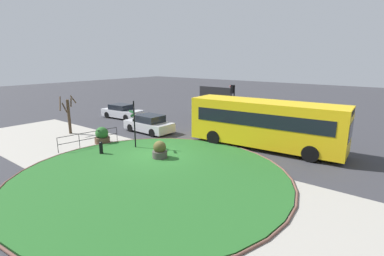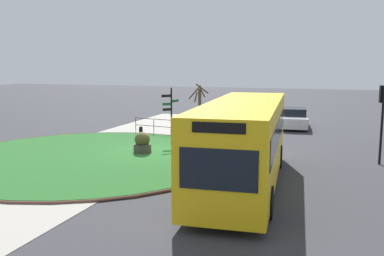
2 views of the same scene
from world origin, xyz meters
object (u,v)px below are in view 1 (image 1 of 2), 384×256
planter_kerbside (160,151)px  street_tree_bare (68,114)px  bus_yellow (265,123)px  billboard_left (216,97)px  car_far_lane (149,124)px  signpost_directional (134,121)px  bollard_foreground (101,148)px  planter_near_signpost (102,136)px  traffic_light_near (233,95)px  car_near_lane (122,112)px

planter_kerbside → street_tree_bare: street_tree_bare is taller
bus_yellow → billboard_left: size_ratio=2.57×
street_tree_bare → car_far_lane: bearing=42.9°
signpost_directional → street_tree_bare: signpost_directional is taller
bollard_foreground → bus_yellow: (7.38, 7.72, 1.26)m
signpost_directional → car_far_lane: bearing=124.3°
car_far_lane → planter_near_signpost: (-0.32, -4.30, -0.15)m
planter_kerbside → signpost_directional: bearing=170.5°
bus_yellow → traffic_light_near: size_ratio=2.86×
signpost_directional → street_tree_bare: 7.21m
signpost_directional → car_far_lane: size_ratio=0.76×
bollard_foreground → planter_kerbside: bearing=26.6°
bus_yellow → planter_kerbside: 7.28m
planter_near_signpost → street_tree_bare: (-4.32, -0.02, 1.13)m
signpost_directional → planter_near_signpost: size_ratio=2.75×
planter_kerbside → car_near_lane: bearing=151.0°
car_far_lane → traffic_light_near: 8.16m
billboard_left → planter_kerbside: bearing=-70.7°
car_near_lane → street_tree_bare: 6.92m
car_near_lane → billboard_left: (6.88, 6.75, 1.36)m
traffic_light_near → billboard_left: traffic_light_near is taller
car_near_lane → planter_near_signpost: bearing=-52.6°
car_far_lane → planter_kerbside: size_ratio=3.73×
bollard_foreground → car_near_lane: (-8.27, 8.20, 0.21)m
bollard_foreground → billboard_left: billboard_left is taller
car_near_lane → planter_kerbside: bearing=-34.2°
street_tree_bare → signpost_directional: bearing=4.8°
bollard_foreground → planter_kerbside: planter_kerbside is taller
car_far_lane → street_tree_bare: bearing=43.5°
billboard_left → signpost_directional: bearing=-81.6°
signpost_directional → car_near_lane: bearing=146.0°
street_tree_bare → car_near_lane: bearing=104.9°
car_far_lane → street_tree_bare: 6.41m
billboard_left → bus_yellow: bearing=-40.3°
traffic_light_near → billboard_left: 3.86m
signpost_directional → bus_yellow: signpost_directional is taller
planter_near_signpost → traffic_light_near: bearing=70.5°
car_far_lane → traffic_light_near: traffic_light_near is taller
bollard_foreground → bus_yellow: 10.75m
signpost_directional → bus_yellow: bearing=39.5°
traffic_light_near → planter_near_signpost: (-4.02, -11.31, -2.11)m
signpost_directional → traffic_light_near: (1.16, 10.72, 0.76)m
traffic_light_near → bollard_foreground: bearing=73.5°
car_near_lane → street_tree_bare: (1.76, -6.62, 1.00)m
bollard_foreground → bus_yellow: bearing=46.3°
signpost_directional → planter_near_signpost: 3.21m
bollard_foreground → traffic_light_near: (1.82, 12.91, 2.19)m
car_far_lane → street_tree_bare: (-4.64, -4.31, 0.98)m
bus_yellow → car_near_lane: bearing=173.8°
bollard_foreground → car_far_lane: bearing=107.6°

